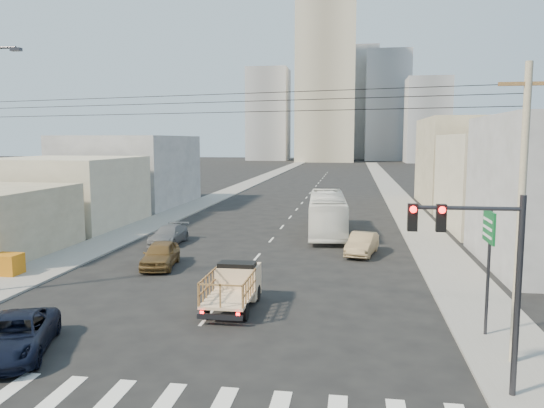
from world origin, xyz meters
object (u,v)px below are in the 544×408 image
(traffic_signal, at_px, (482,261))
(utility_pole, at_px, (521,212))
(flatbed_pickup, at_px, (233,284))
(navy_pickup, at_px, (15,336))
(crate_stack, at_px, (4,264))
(sedan_tan, at_px, (362,244))
(sedan_grey, at_px, (169,235))
(green_sign, at_px, (489,241))
(sedan_brown, at_px, (160,255))
(city_bus, at_px, (327,213))

(traffic_signal, xyz_separation_m, utility_pole, (1.73, 2.51, 1.11))
(flatbed_pickup, bearing_deg, navy_pickup, -135.63)
(flatbed_pickup, xyz_separation_m, crate_stack, (-13.83, 3.53, -0.40))
(sedan_tan, xyz_separation_m, sedan_grey, (-13.88, 1.58, -0.05))
(green_sign, height_order, utility_pole, utility_pole)
(flatbed_pickup, relative_size, crate_stack, 2.45)
(sedan_tan, bearing_deg, navy_pickup, -111.94)
(navy_pickup, bearing_deg, utility_pole, -13.56)
(navy_pickup, relative_size, sedan_grey, 1.07)
(flatbed_pickup, bearing_deg, green_sign, -11.02)
(green_sign, bearing_deg, utility_pole, -82.33)
(flatbed_pickup, xyz_separation_m, sedan_brown, (-6.02, 6.88, -0.33))
(city_bus, height_order, crate_stack, city_bus)
(sedan_tan, distance_m, sedan_grey, 13.97)
(sedan_tan, xyz_separation_m, crate_stack, (-19.73, -8.68, -0.03))
(navy_pickup, xyz_separation_m, traffic_signal, (15.37, -0.73, 3.39))
(flatbed_pickup, bearing_deg, city_bus, 80.73)
(sedan_tan, relative_size, sedan_grey, 0.94)
(sedan_brown, xyz_separation_m, utility_pole, (16.69, -11.39, 4.42))
(city_bus, xyz_separation_m, sedan_brown, (-9.24, -12.89, -0.90))
(flatbed_pickup, height_order, navy_pickup, flatbed_pickup)
(sedan_grey, distance_m, green_sign, 24.38)
(flatbed_pickup, bearing_deg, utility_pole, -22.92)
(green_sign, bearing_deg, flatbed_pickup, 168.98)
(sedan_grey, xyz_separation_m, green_sign, (18.32, -15.80, 3.07))
(navy_pickup, distance_m, utility_pole, 17.77)
(sedan_brown, bearing_deg, green_sign, -37.12)
(traffic_signal, distance_m, utility_pole, 3.24)
(flatbed_pickup, height_order, sedan_brown, flatbed_pickup)
(sedan_tan, bearing_deg, sedan_brown, -144.17)
(navy_pickup, height_order, sedan_brown, sedan_brown)
(sedan_brown, bearing_deg, crate_stack, -165.37)
(city_bus, bearing_deg, green_sign, -75.55)
(sedan_grey, bearing_deg, flatbed_pickup, -59.00)
(sedan_grey, distance_m, crate_stack, 11.81)
(flatbed_pickup, relative_size, utility_pole, 0.44)
(flatbed_pickup, bearing_deg, sedan_tan, 64.22)
(sedan_grey, bearing_deg, sedan_tan, -5.56)
(traffic_signal, xyz_separation_m, crate_stack, (-22.77, 10.55, -3.39))
(utility_pole, bearing_deg, crate_stack, 161.83)
(city_bus, distance_m, crate_stack, 23.57)
(green_sign, height_order, crate_stack, green_sign)
(navy_pickup, height_order, crate_stack, navy_pickup)
(navy_pickup, xyz_separation_m, city_bus, (9.65, 26.06, 0.97))
(navy_pickup, xyz_separation_m, sedan_grey, (-1.56, 20.07, -0.02))
(city_bus, xyz_separation_m, utility_pole, (7.44, -24.28, 3.52))
(navy_pickup, distance_m, sedan_brown, 13.17)
(navy_pickup, distance_m, traffic_signal, 15.75)
(sedan_brown, distance_m, crate_stack, 8.50)
(sedan_brown, xyz_separation_m, crate_stack, (-7.81, -3.35, -0.07))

